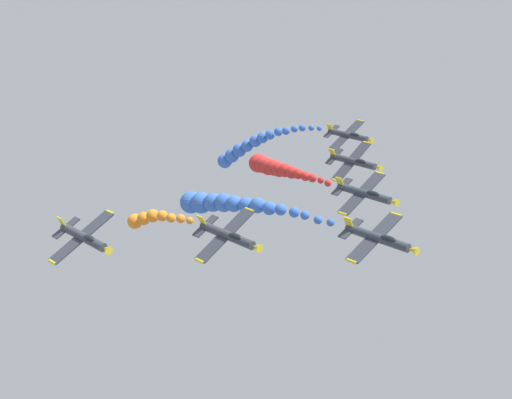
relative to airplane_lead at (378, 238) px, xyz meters
The scene contains 10 objects.
airplane_lead is the anchor object (origin of this frame).
smoke_trail_lead 27.21m from the airplane_lead, 87.02° to the right, with size 4.58×27.99×5.62m.
airplane_left_inner 16.37m from the airplane_lead, 136.49° to the right, with size 8.72×10.35×4.59m.
smoke_trail_left_inner 34.48m from the airplane_lead, 113.55° to the right, with size 5.06×20.09×3.64m.
airplane_right_inner 18.02m from the airplane_lead, 45.84° to the right, with size 8.57×10.35×4.88m.
smoke_trail_right_inner 31.61m from the airplane_lead, 66.00° to the right, with size 2.27×13.55×4.88m.
airplane_left_outer 33.43m from the airplane_lead, 136.28° to the right, with size 8.28×10.35×5.39m.
airplane_right_outer 35.22m from the airplane_lead, 43.80° to the right, with size 8.70×10.35×4.62m.
airplane_trailing 50.80m from the airplane_lead, 136.87° to the right, with size 8.67×10.35×4.68m.
smoke_trail_trailing 71.65m from the airplane_lead, 120.10° to the right, with size 4.37×27.97×13.70m.
Camera 1 is at (63.53, 66.47, 165.80)m, focal length 49.16 mm.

